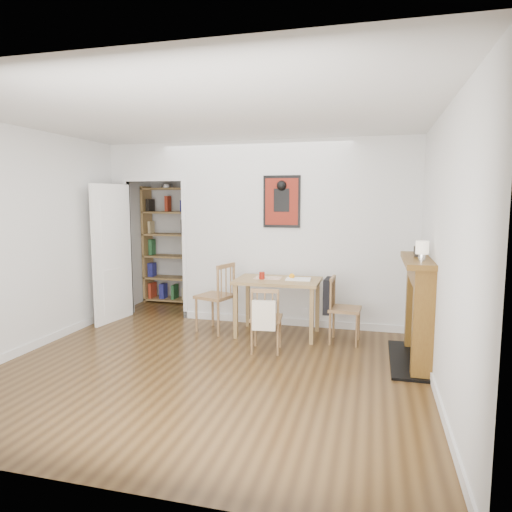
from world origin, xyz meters
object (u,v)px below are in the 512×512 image
(orange_fruit, at_px, (292,276))
(ceramic_jar_a, at_px, (419,251))
(chair_right, at_px, (344,309))
(chair_left, at_px, (215,297))
(ceramic_jar_b, at_px, (417,250))
(mantel_lamp, at_px, (422,249))
(chair_front, at_px, (266,318))
(red_glass, at_px, (262,276))
(fireplace, at_px, (420,307))
(notebook, at_px, (298,279))
(bookshelf, at_px, (168,245))
(dining_table, at_px, (278,286))

(orange_fruit, distance_m, ceramic_jar_a, 1.69)
(chair_right, height_order, orange_fruit, chair_right)
(chair_left, height_order, ceramic_jar_b, ceramic_jar_b)
(mantel_lamp, xyz_separation_m, ceramic_jar_a, (0.00, 0.35, -0.07))
(ceramic_jar_b, bearing_deg, chair_right, 168.03)
(orange_fruit, bearing_deg, ceramic_jar_b, -13.02)
(chair_front, relative_size, red_glass, 8.12)
(red_glass, bearing_deg, fireplace, -16.06)
(notebook, xyz_separation_m, mantel_lamp, (1.41, -0.93, 0.53))
(fireplace, bearing_deg, bookshelf, 152.36)
(chair_left, bearing_deg, notebook, 3.59)
(chair_left, distance_m, fireplace, 2.63)
(chair_right, distance_m, red_glass, 1.12)
(dining_table, distance_m, red_glass, 0.25)
(fireplace, distance_m, orange_fruit, 1.68)
(chair_right, bearing_deg, dining_table, 173.37)
(chair_front, bearing_deg, red_glass, 108.34)
(ceramic_jar_b, bearing_deg, dining_table, 170.74)
(dining_table, distance_m, fireplace, 1.81)
(chair_left, xyz_separation_m, ceramic_jar_a, (2.53, -0.51, 0.75))
(mantel_lamp, relative_size, ceramic_jar_a, 1.72)
(ceramic_jar_a, xyz_separation_m, ceramic_jar_b, (0.00, 0.27, -0.01))
(orange_fruit, height_order, ceramic_jar_b, ceramic_jar_b)
(red_glass, height_order, orange_fruit, red_glass)
(chair_front, xyz_separation_m, ceramic_jar_b, (1.67, 0.40, 0.81))
(chair_right, distance_m, notebook, 0.69)
(notebook, bearing_deg, chair_front, -110.10)
(mantel_lamp, bearing_deg, ceramic_jar_b, 89.66)
(chair_left, xyz_separation_m, ceramic_jar_b, (2.54, -0.24, 0.73))
(chair_left, distance_m, chair_front, 1.08)
(notebook, bearing_deg, orange_fruit, 157.16)
(dining_table, relative_size, bookshelf, 0.55)
(chair_front, relative_size, ceramic_jar_b, 8.68)
(chair_front, distance_m, red_glass, 0.77)
(chair_front, xyz_separation_m, bookshelf, (-2.26, 2.15, 0.59))
(bookshelf, distance_m, red_glass, 2.56)
(chair_right, relative_size, red_glass, 8.68)
(notebook, distance_m, mantel_lamp, 1.77)
(notebook, xyz_separation_m, ceramic_jar_b, (1.41, -0.31, 0.45))
(chair_left, bearing_deg, dining_table, 2.33)
(mantel_lamp, bearing_deg, chair_right, 135.60)
(dining_table, height_order, ceramic_jar_b, ceramic_jar_b)
(chair_right, bearing_deg, fireplace, -30.40)
(ceramic_jar_a, distance_m, ceramic_jar_b, 0.27)
(ceramic_jar_b, bearing_deg, ceramic_jar_a, -90.30)
(notebook, distance_m, ceramic_jar_b, 1.52)
(chair_left, height_order, red_glass, chair_left)
(mantel_lamp, xyz_separation_m, ceramic_jar_b, (0.00, 0.63, -0.08))
(chair_front, bearing_deg, orange_fruit, 77.43)
(chair_left, xyz_separation_m, chair_front, (0.86, -0.64, -0.08))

